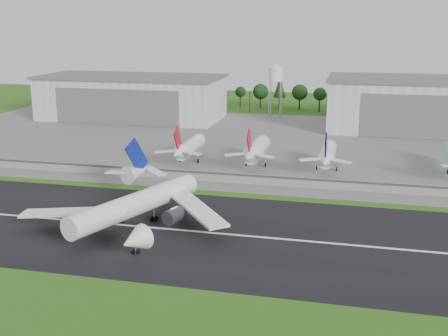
% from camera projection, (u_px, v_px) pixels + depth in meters
% --- Properties ---
extents(ground, '(600.00, 600.00, 0.00)m').
position_uv_depth(ground, '(182.00, 247.00, 132.33)').
color(ground, '#255A15').
rests_on(ground, ground).
extents(runway, '(320.00, 60.00, 0.10)m').
position_uv_depth(runway, '(194.00, 231.00, 141.72)').
color(runway, black).
rests_on(runway, ground).
extents(runway_centerline, '(220.00, 1.00, 0.02)m').
position_uv_depth(runway_centerline, '(194.00, 231.00, 141.71)').
color(runway_centerline, white).
rests_on(runway_centerline, runway).
extents(apron, '(320.00, 150.00, 0.10)m').
position_uv_depth(apron, '(265.00, 142.00, 245.20)').
color(apron, slate).
rests_on(apron, ground).
extents(blast_fence, '(240.00, 0.61, 3.50)m').
position_uv_depth(blast_fence, '(232.00, 178.00, 183.59)').
color(blast_fence, gray).
rests_on(blast_fence, ground).
extents(hangar_west, '(97.00, 44.00, 23.20)m').
position_uv_depth(hangar_west, '(132.00, 97.00, 302.39)').
color(hangar_west, silver).
rests_on(hangar_west, ground).
extents(hangar_east, '(102.00, 47.00, 25.20)m').
position_uv_depth(hangar_east, '(436.00, 105.00, 267.47)').
color(hangar_east, silver).
rests_on(hangar_east, ground).
extents(water_tower, '(8.40, 8.40, 29.40)m').
position_uv_depth(water_tower, '(276.00, 73.00, 301.21)').
color(water_tower, '#99999E').
rests_on(water_tower, ground).
extents(utility_poles, '(230.00, 3.00, 12.00)m').
position_uv_depth(utility_poles, '(287.00, 114.00, 320.47)').
color(utility_poles, black).
rests_on(utility_poles, ground).
extents(treeline, '(320.00, 16.00, 22.00)m').
position_uv_depth(treeline, '(291.00, 110.00, 334.58)').
color(treeline, black).
rests_on(treeline, ground).
extents(main_airliner, '(53.46, 57.31, 18.17)m').
position_uv_depth(main_airliner, '(136.00, 209.00, 143.49)').
color(main_airliner, white).
rests_on(main_airliner, runway).
extents(parked_jet_red_a, '(7.36, 31.29, 16.47)m').
position_uv_depth(parked_jet_red_a, '(188.00, 148.00, 207.67)').
color(parked_jet_red_a, white).
rests_on(parked_jet_red_a, ground).
extents(parked_jet_red_b, '(7.36, 31.29, 16.82)m').
position_uv_depth(parked_jet_red_b, '(255.00, 151.00, 201.94)').
color(parked_jet_red_b, white).
rests_on(parked_jet_red_b, ground).
extents(parked_jet_navy, '(7.36, 31.29, 16.49)m').
position_uv_depth(parked_jet_navy, '(327.00, 155.00, 196.26)').
color(parked_jet_navy, white).
rests_on(parked_jet_navy, ground).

